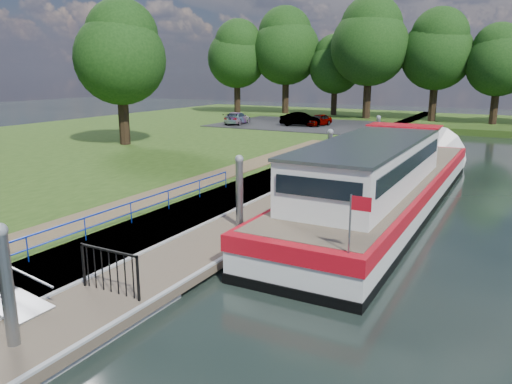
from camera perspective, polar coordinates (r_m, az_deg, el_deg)
The scene contains 16 objects.
ground at distance 12.01m, azimuth -23.70°, elevation -16.20°, with size 160.00×160.00×0.00m, color black.
riverbank at distance 34.38m, azimuth -22.79°, elevation 3.61°, with size 32.00×90.00×0.78m, color #294614.
bank_edge at distance 24.47m, azimuth 0.67°, elevation 0.99°, with size 1.10×90.00×0.78m, color #473D2D.
footpath at distance 19.81m, azimuth -13.68°, elevation -1.21°, with size 1.60×40.00×0.05m, color brown.
carpark at distance 48.52m, azimuth 4.58°, elevation 7.76°, with size 14.00×12.00×0.06m, color black.
blue_fence at distance 15.21m, azimuth -21.75°, elevation -4.32°, with size 0.04×18.04×0.72m.
pontoon at distance 21.68m, azimuth 4.15°, elevation -1.26°, with size 2.50×30.00×0.56m.
mooring_piles at distance 21.43m, azimuth 4.20°, elevation 1.57°, with size 0.30×27.30×3.55m.
gangway at distance 13.38m, azimuth -27.24°, elevation -10.47°, with size 2.58×1.00×0.92m.
gate_panel at distance 12.81m, azimuth -16.42°, elevation -7.98°, with size 1.85×0.05×1.15m.
barge at distance 22.37m, azimuth 14.96°, elevation 1.15°, with size 4.36×21.15×4.78m.
horizon_trees at distance 55.78m, azimuth 18.63°, elevation 15.22°, with size 54.38×10.03×12.87m.
bank_tree_a at distance 35.95m, azimuth -15.21°, elevation 15.22°, with size 6.12×6.12×9.72m.
car_a at distance 46.85m, azimuth 7.18°, elevation 8.18°, with size 1.27×3.15×1.07m, color #999999.
car_b at distance 46.50m, azimuth 5.14°, elevation 8.29°, with size 1.30×3.74×1.23m, color #999999.
car_c at distance 48.10m, azimuth -2.18°, elevation 8.45°, with size 1.58×3.88×1.12m, color #999999.
Camera 1 is at (8.60, -6.11, 5.75)m, focal length 35.00 mm.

